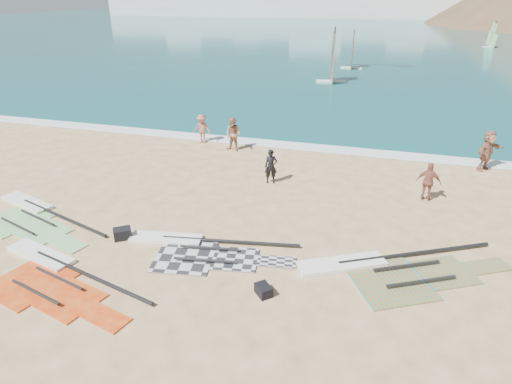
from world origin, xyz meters
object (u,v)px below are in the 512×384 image
(rig_grey, at_px, (196,248))
(rig_red, at_px, (51,275))
(rig_orange, at_px, (389,269))
(rig_green, at_px, (32,216))
(person_wetsuit, at_px, (271,167))
(beachgoer_mid, at_px, (202,129))
(beachgoer_right, at_px, (487,150))
(beachgoer_left, at_px, (233,134))
(gear_bag_near, at_px, (122,234))
(gear_bag_far, at_px, (264,290))
(beachgoer_back, at_px, (428,182))

(rig_grey, xyz_separation_m, rig_red, (-3.50, -2.52, 0.00))
(rig_orange, bearing_deg, rig_red, 169.25)
(rig_orange, xyz_separation_m, rig_red, (-9.53, -3.10, -0.00))
(rig_green, height_order, person_wetsuit, person_wetsuit)
(person_wetsuit, bearing_deg, beachgoer_mid, 123.31)
(rig_orange, distance_m, rig_red, 10.02)
(beachgoer_mid, xyz_separation_m, beachgoer_right, (14.28, 0.00, 0.15))
(rig_green, distance_m, beachgoer_left, 10.32)
(rig_green, bearing_deg, rig_red, -24.26)
(rig_grey, distance_m, gear_bag_near, 2.66)
(rig_orange, xyz_separation_m, gear_bag_near, (-8.69, -0.62, 0.13))
(rig_grey, height_order, gear_bag_far, gear_bag_far)
(beachgoer_right, bearing_deg, gear_bag_near, 171.53)
(rig_grey, relative_size, person_wetsuit, 3.83)
(rig_orange, bearing_deg, beachgoer_back, 47.29)
(rig_orange, xyz_separation_m, beachgoer_right, (4.17, 9.67, 0.90))
(rig_green, relative_size, rig_red, 1.00)
(beachgoer_right, bearing_deg, rig_grey, 178.01)
(rig_orange, distance_m, gear_bag_near, 8.72)
(rig_orange, height_order, beachgoer_left, beachgoer_left)
(rig_red, relative_size, beachgoer_right, 3.09)
(gear_bag_near, height_order, beachgoer_mid, beachgoer_mid)
(rig_red, relative_size, gear_bag_far, 11.94)
(rig_red, distance_m, beachgoer_left, 12.13)
(person_wetsuit, xyz_separation_m, beachgoer_back, (6.42, 0.06, 0.04))
(gear_bag_far, height_order, beachgoer_right, beachgoer_right)
(rig_grey, bearing_deg, gear_bag_far, -39.72)
(gear_bag_near, bearing_deg, rig_grey, 0.77)
(rig_green, distance_m, beachgoer_right, 19.64)
(rig_green, xyz_separation_m, beachgoer_left, (4.75, 9.12, 0.84))
(beachgoer_left, xyz_separation_m, beachgoer_back, (9.38, -3.47, -0.10))
(rig_red, relative_size, beachgoer_back, 3.72)
(beachgoer_back, relative_size, beachgoer_right, 0.83)
(person_wetsuit, bearing_deg, beachgoer_right, 8.71)
(rig_grey, distance_m, beachgoer_left, 9.73)
(rig_red, bearing_deg, rig_green, 152.66)
(rig_grey, relative_size, gear_bag_near, 9.94)
(rig_grey, relative_size, beachgoer_left, 3.23)
(beachgoer_back, bearing_deg, beachgoer_left, -9.15)
(beachgoer_left, distance_m, beachgoer_back, 10.00)
(rig_green, relative_size, beachgoer_left, 3.31)
(rig_red, relative_size, beachgoer_left, 3.31)
(rig_red, xyz_separation_m, beachgoer_back, (10.88, 8.53, 0.74))
(beachgoer_left, bearing_deg, beachgoer_back, -7.40)
(beachgoer_left, bearing_deg, rig_green, -104.57)
(rig_grey, bearing_deg, beachgoer_right, 35.53)
(rig_orange, relative_size, beachgoer_right, 3.33)
(beachgoer_mid, bearing_deg, beachgoer_back, -19.66)
(rig_green, bearing_deg, gear_bag_near, 11.71)
(rig_orange, bearing_deg, rig_green, 152.20)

